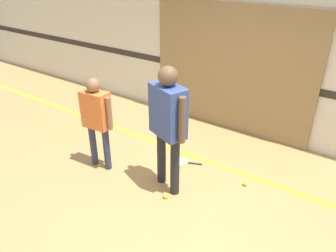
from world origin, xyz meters
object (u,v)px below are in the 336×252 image
(person_instructor, at_px, (168,118))
(racket_spare_on_floor, at_px, (171,131))
(person_student_left, at_px, (96,114))
(racket_second_spare, at_px, (181,162))
(tennis_ball_near_instructor, at_px, (166,196))
(tennis_ball_by_spare_racket, at_px, (177,132))
(tennis_ball_stray_left, at_px, (245,184))

(person_instructor, distance_m, racket_spare_on_floor, 1.93)
(person_student_left, height_order, racket_second_spare, person_student_left)
(person_student_left, bearing_deg, person_instructor, 3.09)
(tennis_ball_near_instructor, xyz_separation_m, tennis_ball_by_spare_racket, (-0.83, 1.56, 0.00))
(racket_spare_on_floor, xyz_separation_m, racket_second_spare, (0.71, -0.75, 0.00))
(racket_spare_on_floor, xyz_separation_m, tennis_ball_near_instructor, (0.99, -1.58, 0.02))
(racket_spare_on_floor, bearing_deg, tennis_ball_by_spare_racket, -118.26)
(tennis_ball_near_instructor, bearing_deg, racket_spare_on_floor, 122.05)
(person_instructor, bearing_deg, tennis_ball_by_spare_racket, 138.71)
(tennis_ball_by_spare_racket, xyz_separation_m, tennis_ball_stray_left, (1.60, -0.70, 0.00))
(person_instructor, xyz_separation_m, person_student_left, (-1.13, -0.16, -0.20))
(person_instructor, xyz_separation_m, racket_spare_on_floor, (-0.87, 1.35, -1.07))
(tennis_ball_by_spare_racket, bearing_deg, tennis_ball_stray_left, -23.61)
(person_student_left, xyz_separation_m, tennis_ball_by_spare_racket, (0.41, 1.50, -0.85))
(tennis_ball_stray_left, bearing_deg, racket_spare_on_floor, 157.69)
(person_student_left, bearing_deg, tennis_ball_near_instructor, -7.91)
(tennis_ball_near_instructor, height_order, tennis_ball_stray_left, same)
(racket_second_spare, bearing_deg, person_instructor, -96.50)
(tennis_ball_stray_left, bearing_deg, person_student_left, -158.44)
(person_instructor, height_order, person_student_left, person_instructor)
(tennis_ball_by_spare_racket, bearing_deg, tennis_ball_near_instructor, -61.93)
(tennis_ball_by_spare_racket, bearing_deg, person_instructor, -61.85)
(racket_second_spare, bearing_deg, tennis_ball_stray_left, -20.27)
(person_student_left, bearing_deg, tennis_ball_by_spare_racket, 69.39)
(person_instructor, relative_size, person_student_left, 1.23)
(person_instructor, xyz_separation_m, tennis_ball_by_spare_racket, (-0.71, 1.33, -1.05))
(racket_spare_on_floor, bearing_deg, tennis_ball_stray_left, -132.69)
(person_student_left, height_order, tennis_ball_near_instructor, person_student_left)
(racket_second_spare, relative_size, tennis_ball_stray_left, 7.50)
(person_instructor, relative_size, tennis_ball_near_instructor, 26.49)
(tennis_ball_by_spare_racket, bearing_deg, racket_second_spare, -52.88)
(tennis_ball_near_instructor, bearing_deg, person_instructor, 117.57)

